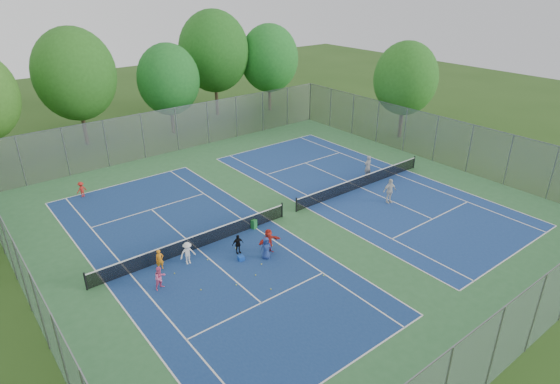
{
  "coord_description": "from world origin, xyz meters",
  "views": [
    {
      "loc": [
        -17.73,
        -21.49,
        14.73
      ],
      "look_at": [
        0.0,
        1.0,
        1.3
      ],
      "focal_mm": 30.0,
      "sensor_mm": 36.0,
      "label": 1
    }
  ],
  "objects_px": {
    "net_left": "(197,242)",
    "net_right": "(361,182)",
    "instructor": "(368,167)",
    "ball_crate": "(241,258)",
    "ball_hopper": "(254,224)"
  },
  "relations": [
    {
      "from": "net_right",
      "to": "instructor",
      "type": "bearing_deg",
      "value": 29.19
    },
    {
      "from": "ball_crate",
      "to": "instructor",
      "type": "xyz_separation_m",
      "value": [
        14.42,
        3.6,
        0.8
      ]
    },
    {
      "from": "net_right",
      "to": "ball_hopper",
      "type": "distance_m",
      "value": 9.97
    },
    {
      "from": "net_left",
      "to": "instructor",
      "type": "distance_m",
      "value": 15.81
    },
    {
      "from": "ball_hopper",
      "to": "instructor",
      "type": "relative_size",
      "value": 0.33
    },
    {
      "from": "ball_hopper",
      "to": "instructor",
      "type": "distance_m",
      "value": 11.81
    },
    {
      "from": "net_left",
      "to": "net_right",
      "type": "distance_m",
      "value": 14.0
    },
    {
      "from": "net_left",
      "to": "net_right",
      "type": "bearing_deg",
      "value": 0.0
    },
    {
      "from": "net_left",
      "to": "instructor",
      "type": "xyz_separation_m",
      "value": [
        15.77,
        0.99,
        0.48
      ]
    },
    {
      "from": "ball_crate",
      "to": "instructor",
      "type": "bearing_deg",
      "value": 14.03
    },
    {
      "from": "net_right",
      "to": "instructor",
      "type": "distance_m",
      "value": 2.08
    },
    {
      "from": "net_left",
      "to": "net_right",
      "type": "relative_size",
      "value": 1.0
    },
    {
      "from": "ball_hopper",
      "to": "instructor",
      "type": "xyz_separation_m",
      "value": [
        11.74,
        1.07,
        0.63
      ]
    },
    {
      "from": "ball_crate",
      "to": "instructor",
      "type": "height_order",
      "value": "instructor"
    },
    {
      "from": "ball_crate",
      "to": "instructor",
      "type": "distance_m",
      "value": 14.88
    }
  ]
}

